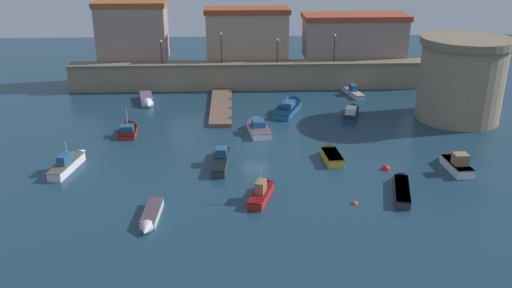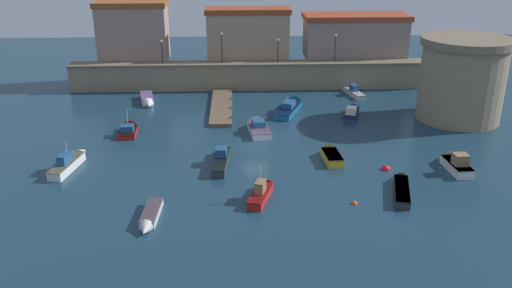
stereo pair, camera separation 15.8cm
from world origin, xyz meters
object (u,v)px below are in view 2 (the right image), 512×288
moored_boat_3 (258,127)px  moored_boat_9 (129,129)px  quay_lamp_0 (162,47)px  moored_boat_0 (150,217)px  quay_lamp_1 (222,43)px  moored_boat_11 (262,191)px  moored_boat_2 (222,157)px  moored_boat_5 (352,112)px  moored_boat_8 (147,100)px  quay_lamp_3 (335,44)px  moored_boat_10 (291,107)px  moored_boat_1 (70,162)px  moored_boat_7 (454,163)px  moored_boat_12 (331,155)px  mooring_buoy_1 (386,169)px  mooring_buoy_0 (354,204)px  fortress_tower (462,79)px  quay_lamp_2 (278,46)px  moored_boat_6 (401,187)px  moored_boat_4 (350,89)px

moored_boat_3 → moored_boat_9: moored_boat_9 is taller
quay_lamp_0 → moored_boat_0: size_ratio=0.61×
moored_boat_9 → quay_lamp_1: bearing=-33.3°
moored_boat_3 → moored_boat_11: 14.98m
quay_lamp_1 → moored_boat_2: (0.39, -24.71, -5.57)m
moored_boat_5 → moored_boat_8: bearing=95.9°
quay_lamp_3 → moored_boat_10: 12.95m
moored_boat_1 → moored_boat_11: moored_boat_11 is taller
quay_lamp_0 → moored_boat_7: bearing=-42.9°
quay_lamp_3 → moored_boat_12: (-4.42, -24.27, -5.49)m
moored_boat_12 → moored_boat_7: bearing=-107.3°
moored_boat_2 → moored_boat_7: 20.76m
moored_boat_2 → moored_boat_11: 7.59m
moored_boat_11 → mooring_buoy_1: moored_boat_11 is taller
quay_lamp_3 → mooring_buoy_0: bearing=-96.9°
moored_boat_2 → moored_boat_8: 20.73m
moored_boat_11 → moored_boat_1: bearing=87.1°
quay_lamp_3 → moored_boat_9: quay_lamp_3 is taller
moored_boat_5 → mooring_buoy_1: size_ratio=7.80×
moored_boat_2 → moored_boat_10: (7.77, 15.05, -0.06)m
moored_boat_9 → fortress_tower: bearing=-88.5°
mooring_buoy_0 → moored_boat_11: bearing=167.3°
quay_lamp_1 → quay_lamp_2: bearing=0.0°
moored_boat_7 → moored_boat_11: 17.94m
moored_boat_7 → moored_boat_9: size_ratio=1.16×
quay_lamp_0 → moored_boat_6: 38.83m
quay_lamp_1 → moored_boat_1: (-13.12, -25.19, -5.55)m
moored_boat_5 → moored_boat_11: moored_boat_11 is taller
moored_boat_5 → mooring_buoy_0: bearing=-172.3°
quay_lamp_1 → mooring_buoy_0: (10.82, -33.11, -6.08)m
quay_lamp_2 → moored_boat_1: size_ratio=0.47×
moored_boat_12 → moored_boat_11: bearing=133.4°
moored_boat_2 → mooring_buoy_0: 13.40m
moored_boat_4 → moored_boat_7: (4.46, -24.28, 0.17)m
quay_lamp_2 → moored_boat_9: 24.16m
moored_boat_6 → moored_boat_2: bearing=81.3°
moored_boat_4 → moored_boat_7: bearing=178.7°
moored_boat_11 → moored_boat_6: bearing=-69.5°
moored_boat_1 → mooring_buoy_0: bearing=-98.3°
quay_lamp_1 → moored_boat_8: (-9.06, -6.26, -5.66)m
moored_boat_2 → moored_boat_12: size_ratio=1.62×
quay_lamp_0 → mooring_buoy_0: quay_lamp_0 is taller
moored_boat_11 → mooring_buoy_1: bearing=-49.5°
quay_lamp_3 → moored_boat_8: (-23.90, -6.26, -5.48)m
fortress_tower → moored_boat_8: fortress_tower is taller
moored_boat_3 → moored_boat_6: bearing=-149.9°
quay_lamp_2 → moored_boat_7: 30.52m
mooring_buoy_0 → mooring_buoy_1: (4.13, 6.31, 0.00)m
moored_boat_1 → moored_boat_6: 28.80m
moored_boat_5 → moored_boat_7: bearing=-139.3°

